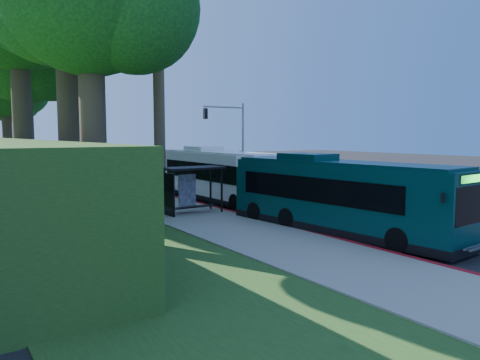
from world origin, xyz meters
TOP-DOWN VIEW (x-y plane):
  - ground at (0.00, 0.00)m, footprint 140.00×140.00m
  - sidewalk at (-7.30, 0.00)m, footprint 4.50×70.00m
  - red_curb at (-5.00, -4.00)m, footprint 0.25×30.00m
  - grass_verge at (-13.00, 5.00)m, footprint 8.00×70.00m
  - bus_shelter at (-7.26, -2.86)m, footprint 3.20×1.51m
  - stop_sign_pole at (-5.40, -5.00)m, footprint 0.35×0.06m
  - traffic_signal_pole at (3.78, 10.00)m, footprint 4.10×0.30m
  - tree_2 at (-11.89, 15.98)m, footprint 8.82×8.40m
  - tree_4 at (-11.40, 31.98)m, footprint 8.40×8.00m
  - tree_5 at (-10.41, 39.99)m, footprint 7.35×7.00m
  - white_bus at (-3.31, 0.72)m, footprint 2.55×11.63m
  - teal_bus at (-3.81, -10.33)m, footprint 3.45×11.55m
  - pickup at (1.22, 8.66)m, footprint 2.63×5.28m

SIDE VIEW (x-z plane):
  - ground at x=0.00m, z-range 0.00..0.00m
  - grass_verge at x=-13.00m, z-range 0.00..0.06m
  - sidewalk at x=-7.30m, z-range 0.00..0.12m
  - red_curb at x=-5.00m, z-range 0.00..0.13m
  - pickup at x=1.22m, z-range 0.00..1.44m
  - teal_bus at x=-3.81m, z-range -0.04..3.35m
  - white_bus at x=-3.31m, z-range -0.04..3.42m
  - bus_shelter at x=-7.26m, z-range 0.53..3.08m
  - stop_sign_pole at x=-5.40m, z-range 0.50..3.67m
  - traffic_signal_pole at x=3.78m, z-range 0.92..7.92m
  - tree_5 at x=-10.41m, z-range 2.53..15.39m
  - tree_4 at x=-11.40m, z-range 2.66..16.80m
  - tree_2 at x=-11.89m, z-range 2.92..18.04m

